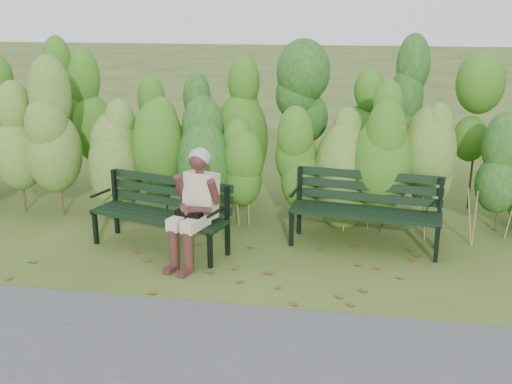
# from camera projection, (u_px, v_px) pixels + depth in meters

# --- Properties ---
(ground) EXTENTS (80.00, 80.00, 0.00)m
(ground) POSITION_uv_depth(u_px,v_px,m) (251.00, 266.00, 6.64)
(ground) COLOR #364E18
(footpath) EXTENTS (60.00, 2.50, 0.01)m
(footpath) POSITION_uv_depth(u_px,v_px,m) (199.00, 382.00, 4.57)
(footpath) COLOR #474749
(footpath) RESTS_ON ground
(hedge_band) EXTENTS (11.04, 1.67, 2.42)m
(hedge_band) POSITION_uv_depth(u_px,v_px,m) (275.00, 123.00, 8.02)
(hedge_band) COLOR #47381E
(hedge_band) RESTS_ON ground
(leaf_litter) EXTENTS (5.98, 2.21, 0.01)m
(leaf_litter) POSITION_uv_depth(u_px,v_px,m) (254.00, 266.00, 6.62)
(leaf_litter) COLOR brown
(leaf_litter) RESTS_ON ground
(bench_left) EXTENTS (1.75, 0.99, 0.83)m
(bench_left) POSITION_uv_depth(u_px,v_px,m) (163.00, 208.00, 7.03)
(bench_left) COLOR black
(bench_left) RESTS_ON ground
(bench_right) EXTENTS (1.80, 0.78, 0.87)m
(bench_right) POSITION_uv_depth(u_px,v_px,m) (366.00, 204.00, 7.09)
(bench_right) COLOR black
(bench_right) RESTS_ON ground
(seated_woman) EXTENTS (0.56, 0.81, 1.28)m
(seated_woman) POSITION_uv_depth(u_px,v_px,m) (195.00, 200.00, 6.58)
(seated_woman) COLOR #BAAA8D
(seated_woman) RESTS_ON ground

